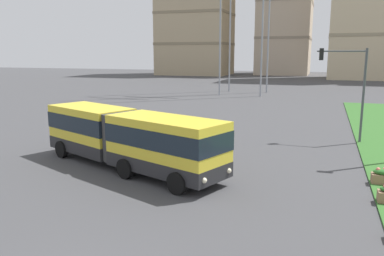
# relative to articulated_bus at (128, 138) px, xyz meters

# --- Properties ---
(articulated_bus) EXTENTS (11.83, 6.79, 3.00)m
(articulated_bus) POSITION_rel_articulated_bus_xyz_m (0.00, 0.00, 0.00)
(articulated_bus) COLOR yellow
(articulated_bus) RESTS_ON ground
(flower_planter_4) EXTENTS (1.10, 0.56, 0.74)m
(flower_planter_4) POSITION_rel_articulated_bus_xyz_m (12.49, 1.36, -1.23)
(flower_planter_4) COLOR #937051
(flower_planter_4) RESTS_ON grass_median
(traffic_light_far_right) EXTENTS (3.19, 0.28, 6.35)m
(traffic_light_far_right) POSITION_rel_articulated_bus_xyz_m (11.13, 10.37, 2.64)
(traffic_light_far_right) COLOR #474C51
(traffic_light_far_right) RESTS_ON ground
(apartment_tower_west) EXTENTS (19.62, 15.43, 41.55)m
(apartment_tower_west) POSITION_rel_articulated_bus_xyz_m (-26.34, 90.42, 19.15)
(apartment_tower_west) COLOR tan
(apartment_tower_west) RESTS_ON ground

